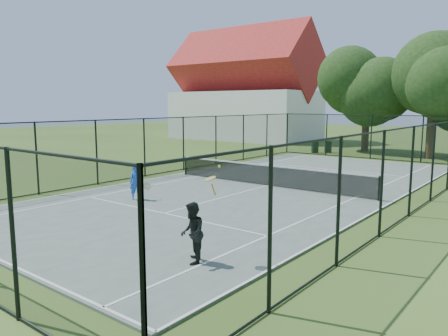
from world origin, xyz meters
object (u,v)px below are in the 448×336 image
Objects in this scene: player_black at (192,233)px; player_blue at (136,182)px; trash_bin_right at (328,147)px; tennis_net at (267,174)px; trash_bin_left at (315,147)px.

player_blue is at bearing 149.43° from player_black.
trash_bin_right is at bearing 107.95° from player_black.
trash_bin_right is at bearing 104.85° from tennis_net.
trash_bin_left is 1.03m from trash_bin_right.
trash_bin_left is 19.77m from player_blue.
player_black is at bearing -72.05° from trash_bin_right.
player_black is (6.26, -3.70, 0.04)m from player_blue.
trash_bin_right is (-3.92, 14.80, -0.11)m from tennis_net.
tennis_net is 10.92× the size of trash_bin_left.
player_black is at bearing -30.57° from player_blue.
player_black reaches higher than tennis_net.
player_black is (3.86, -9.22, 0.20)m from tennis_net.
trash_bin_left is 0.41× the size of player_black.
tennis_net is 10.00m from player_black.
tennis_net is at bearing -71.64° from trash_bin_left.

